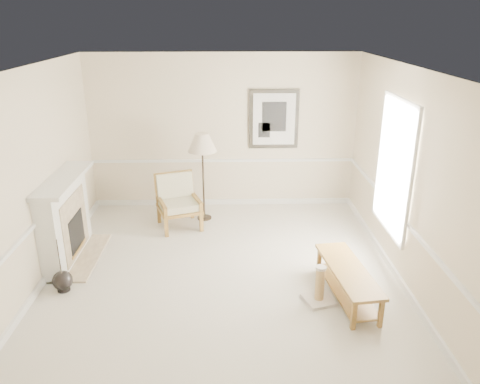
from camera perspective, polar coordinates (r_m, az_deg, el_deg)
name	(u,v)px	position (r m, az deg, el deg)	size (l,w,h in m)	color
ground	(222,276)	(6.82, -2.18, -10.19)	(5.50, 5.50, 0.00)	silver
room	(231,149)	(6.15, -1.12, 5.28)	(5.04, 5.54, 2.92)	beige
fireplace	(66,220)	(7.47, -20.49, -3.18)	(0.64, 1.64, 1.31)	white
floor_vase	(63,281)	(6.86, -20.80, -10.12)	(0.27, 0.27, 0.78)	black
armchair	(177,199)	(8.26, -7.63, -0.80)	(0.90, 0.93, 0.92)	olive
floor_lamp	(202,145)	(8.18, -4.63, 5.73)	(0.59, 0.59, 1.60)	black
bench	(348,278)	(6.38, 12.98, -10.18)	(0.62, 1.52, 0.42)	olive
scratching_post	(319,291)	(6.28, 9.65, -11.78)	(0.45, 0.45, 0.52)	beige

